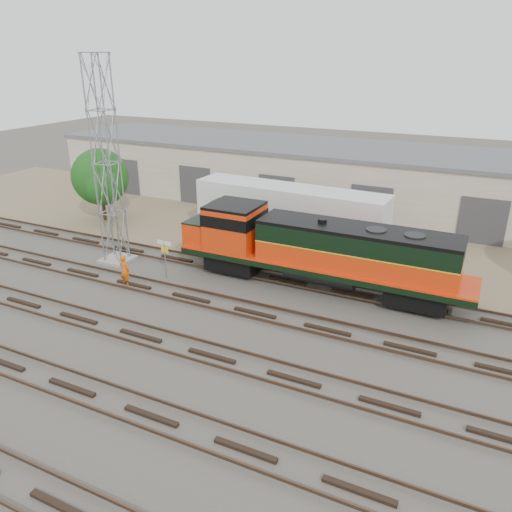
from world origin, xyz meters
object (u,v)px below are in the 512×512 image
at_px(signal_tower, 107,167).
at_px(semi_trailer, 294,210).
at_px(worker, 125,270).
at_px(locomotive, 316,249).

relative_size(signal_tower, semi_trailer, 0.92).
bearing_deg(worker, locomotive, -150.17).
bearing_deg(semi_trailer, locomotive, -54.84).
bearing_deg(worker, semi_trailer, -116.25).
distance_m(signal_tower, worker, 6.63).
distance_m(worker, semi_trailer, 12.42).
xyz_separation_m(locomotive, semi_trailer, (-3.70, 5.86, 0.30)).
distance_m(locomotive, worker, 11.29).
bearing_deg(signal_tower, semi_trailer, 39.46).
bearing_deg(locomotive, semi_trailer, 122.29).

